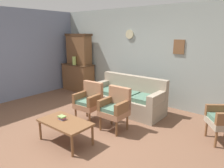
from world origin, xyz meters
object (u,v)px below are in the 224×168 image
vase_on_cabinet (74,61)px  floral_couch (127,99)px  armchair_near_cabinet (115,107)px  coffee_table (65,124)px  book_stack_on_table (62,118)px  armchair_near_couch_end (89,100)px  side_cabinet (78,77)px

vase_on_cabinet → floral_couch: bearing=-9.4°
vase_on_cabinet → armchair_near_cabinet: bearing=-26.6°
armchair_near_cabinet → coffee_table: (-0.38, -1.01, -0.12)m
vase_on_cabinet → book_stack_on_table: vase_on_cabinet is taller
armchair_near_couch_end → armchair_near_cabinet: 0.75m
floral_couch → coffee_table: bearing=-89.3°
side_cabinet → armchair_near_cabinet: size_ratio=1.28×
coffee_table → book_stack_on_table: (-0.11, 0.02, 0.08)m
side_cabinet → armchair_near_cabinet: bearing=-29.1°
floral_couch → side_cabinet: bearing=166.9°
armchair_near_couch_end → coffee_table: armchair_near_couch_end is taller
armchair_near_couch_end → book_stack_on_table: armchair_near_couch_end is taller
book_stack_on_table → armchair_near_cabinet: bearing=63.2°
armchair_near_couch_end → book_stack_on_table: 1.01m
vase_on_cabinet → floral_couch: (2.49, -0.41, -0.75)m
vase_on_cabinet → armchair_near_cabinet: vase_on_cabinet is taller
coffee_table → book_stack_on_table: 0.14m
side_cabinet → book_stack_on_table: bearing=-47.1°
vase_on_cabinet → armchair_near_couch_end: 2.67m
vase_on_cabinet → armchair_near_couch_end: size_ratio=0.32×
armchair_near_cabinet → book_stack_on_table: (-0.50, -0.99, -0.04)m
armchair_near_cabinet → coffee_table: 1.09m
side_cabinet → armchair_near_couch_end: side_cabinet is taller
vase_on_cabinet → coffee_table: bearing=-44.4°
side_cabinet → vase_on_cabinet: vase_on_cabinet is taller
floral_couch → vase_on_cabinet: bearing=170.6°
side_cabinet → coffee_table: (2.54, -2.64, -0.09)m
armchair_near_couch_end → side_cabinet: bearing=143.0°
vase_on_cabinet → armchair_near_couch_end: (2.15, -1.47, -0.57)m
armchair_near_cabinet → book_stack_on_table: 1.11m
armchair_near_couch_end → coffee_table: size_ratio=0.90×
coffee_table → book_stack_on_table: book_stack_on_table is taller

